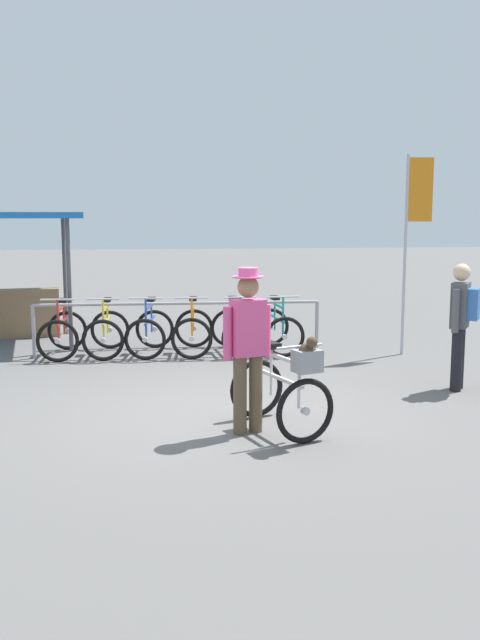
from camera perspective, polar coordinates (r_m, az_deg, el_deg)
name	(u,v)px	position (r m, az deg, el deg)	size (l,w,h in m)	color
ground_plane	(223,412)	(8.11, -1.38, -7.55)	(80.00, 80.00, 0.00)	#605E5B
bike_rack_rail	(178,313)	(11.26, -5.09, 0.61)	(4.61, 0.20, 0.88)	#99999E
racked_bike_red	(63,333)	(11.61, -14.27, -1.05)	(0.70, 1.13, 0.97)	black
racked_bike_yellow	(107,332)	(11.53, -10.83, -1.01)	(0.72, 1.15, 0.98)	black
racked_bike_blue	(150,332)	(11.49, -7.35, -0.96)	(0.83, 1.19, 0.97)	black
racked_bike_orange	(193,331)	(11.49, -3.86, -0.90)	(0.77, 1.17, 0.97)	black
racked_bike_black	(235,330)	(11.53, -0.38, -0.85)	(0.74, 1.15, 0.97)	black
racked_bike_teal	(277,330)	(11.62, 3.06, -0.79)	(0.71, 1.14, 0.98)	black
featured_bicycle	(286,387)	(7.27, 3.74, -5.49)	(0.98, 1.26, 1.09)	black
person_with_featured_bike	(248,343)	(7.16, 0.65, -1.91)	(0.51, 0.32, 1.72)	brown
pedestrian_with_backpack	(461,318)	(9.39, 17.60, 0.12)	(0.45, 0.47, 1.64)	black
banner_flag	(414,216)	(11.56, 14.03, 8.20)	(0.45, 0.05, 3.20)	#B2B2B7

